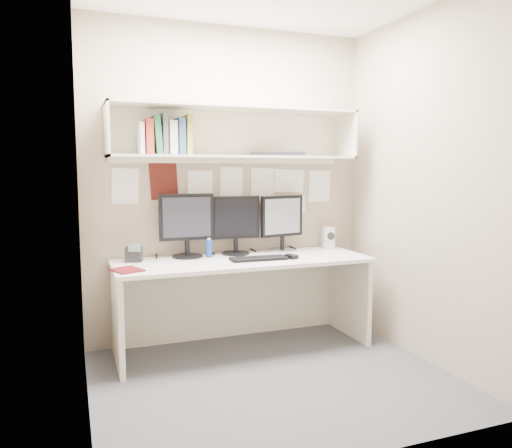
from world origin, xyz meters
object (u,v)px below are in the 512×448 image
object	(u,v)px
monitor_center	(235,223)
maroon_notebook	(127,270)
desk	(243,304)
monitor_left	(187,223)
keyboard	(259,259)
monitor_right	(282,221)
speaker	(328,237)
desk_phone	(134,254)

from	to	relation	value
monitor_center	maroon_notebook	distance (m)	1.03
desk	monitor_center	distance (m)	0.66
desk	monitor_center	xyz separation A→B (m)	(0.01, 0.22, 0.62)
desk	monitor_left	bearing A→B (deg)	151.10
keyboard	monitor_right	bearing A→B (deg)	46.02
monitor_center	keyboard	xyz separation A→B (m)	(0.09, -0.32, -0.25)
monitor_right	speaker	bearing A→B (deg)	-11.49
monitor_center	monitor_right	xyz separation A→B (m)	(0.42, 0.00, -0.00)
keyboard	maroon_notebook	bearing A→B (deg)	-173.63
monitor_left	keyboard	xyz separation A→B (m)	(0.49, -0.32, -0.26)
monitor_left	keyboard	distance (m)	0.64
speaker	maroon_notebook	xyz separation A→B (m)	(-1.79, -0.39, -0.09)
desk	monitor_left	world-z (taller)	monitor_left
maroon_notebook	desk_phone	xyz separation A→B (m)	(0.09, 0.33, 0.05)
desk	monitor_left	size ratio (longest dim) A/B	3.94
desk_phone	maroon_notebook	bearing A→B (deg)	-89.47
monitor_right	desk_phone	world-z (taller)	monitor_right
monitor_right	maroon_notebook	size ratio (longest dim) A/B	2.20
keyboard	speaker	distance (m)	0.85
keyboard	desk	bearing A→B (deg)	136.68
monitor_right	maroon_notebook	world-z (taller)	monitor_right
keyboard	speaker	xyz separation A→B (m)	(0.78, 0.32, 0.09)
keyboard	maroon_notebook	distance (m)	1.01
desk_phone	monitor_right	bearing A→B (deg)	17.74
monitor_right	keyboard	distance (m)	0.52
monitor_right	desk	bearing A→B (deg)	-164.96
desk_phone	desk	bearing A→B (deg)	3.84
monitor_right	maroon_notebook	xyz separation A→B (m)	(-1.34, -0.39, -0.25)
keyboard	maroon_notebook	xyz separation A→B (m)	(-1.00, -0.07, -0.00)
monitor_center	monitor_left	bearing A→B (deg)	-177.06
monitor_left	speaker	bearing A→B (deg)	1.25
keyboard	monitor_left	bearing A→B (deg)	149.68
monitor_left	desk_phone	distance (m)	0.48
monitor_center	desk_phone	size ratio (longest dim) A/B	3.30
monitor_left	desk	bearing A→B (deg)	-27.81
desk	monitor_center	world-z (taller)	monitor_center
desk_phone	speaker	bearing A→B (deg)	17.23
desk	desk_phone	size ratio (longest dim) A/B	13.71
monitor_center	monitor_right	size ratio (longest dim) A/B	1.01
monitor_left	monitor_right	bearing A→B (deg)	1.09
speaker	desk_phone	xyz separation A→B (m)	(-1.70, -0.06, -0.04)
monitor_center	monitor_right	distance (m)	0.42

